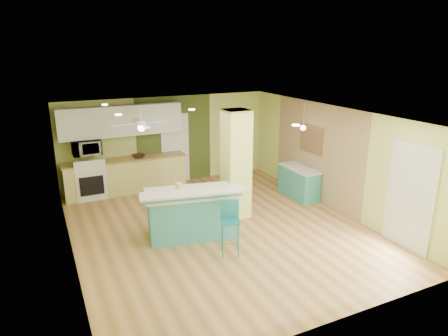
{
  "coord_description": "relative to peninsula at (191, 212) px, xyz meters",
  "views": [
    {
      "loc": [
        -3.33,
        -7.22,
        3.81
      ],
      "look_at": [
        0.3,
        0.4,
        1.24
      ],
      "focal_mm": 32.0,
      "sensor_mm": 36.0,
      "label": 1
    }
  ],
  "objects": [
    {
      "name": "upper_cabinets",
      "position": [
        -0.64,
        3.34,
        1.44
      ],
      "size": [
        3.2,
        0.34,
        0.8
      ],
      "primitive_type": "cube",
      "color": "silver",
      "rests_on": "wall_back"
    },
    {
      "name": "wall_decor",
      "position": [
        3.63,
        0.82,
        1.04
      ],
      "size": [
        0.03,
        0.9,
        0.7
      ],
      "primitive_type": "cube",
      "color": "brown",
      "rests_on": "wood_panel"
    },
    {
      "name": "wall_front",
      "position": [
        0.66,
        -3.49,
        0.74
      ],
      "size": [
        6.0,
        0.01,
        2.5
      ],
      "primitive_type": "cube",
      "color": "#C8D471",
      "rests_on": "floor"
    },
    {
      "name": "stove",
      "position": [
        -1.59,
        3.21,
        -0.05
      ],
      "size": [
        0.76,
        0.66,
        1.08
      ],
      "color": "white",
      "rests_on": "floor"
    },
    {
      "name": "wall_right",
      "position": [
        3.67,
        0.02,
        0.74
      ],
      "size": [
        0.01,
        7.0,
        2.5
      ],
      "primitive_type": "cube",
      "color": "#C8D471",
      "rests_on": "floor"
    },
    {
      "name": "ceiling",
      "position": [
        0.66,
        0.02,
        1.99
      ],
      "size": [
        6.0,
        7.0,
        0.01
      ],
      "primitive_type": "cube",
      "color": "white",
      "rests_on": "wall_back"
    },
    {
      "name": "microwave",
      "position": [
        -1.59,
        3.22,
        0.84
      ],
      "size": [
        0.7,
        0.48,
        0.39
      ],
      "primitive_type": "imported",
      "color": "silver",
      "rests_on": "wall_back"
    },
    {
      "name": "olive_accent",
      "position": [
        0.86,
        3.51,
        0.74
      ],
      "size": [
        2.2,
        0.02,
        2.5
      ],
      "primitive_type": "cube",
      "color": "#405020",
      "rests_on": "floor"
    },
    {
      "name": "wall_back",
      "position": [
        0.66,
        3.52,
        0.74
      ],
      "size": [
        6.0,
        0.01,
        2.5
      ],
      "primitive_type": "cube",
      "color": "#C8D471",
      "rests_on": "floor"
    },
    {
      "name": "canister",
      "position": [
        -0.19,
        0.16,
        0.54
      ],
      "size": [
        0.15,
        0.15,
        0.17
      ],
      "primitive_type": "cylinder",
      "color": "gold",
      "rests_on": "peninsula"
    },
    {
      "name": "side_counter",
      "position": [
        3.36,
        0.89,
        -0.11
      ],
      "size": [
        0.53,
        1.25,
        0.81
      ],
      "color": "teal",
      "rests_on": "floor"
    },
    {
      "name": "fruit_bowl",
      "position": [
        -0.28,
        3.19,
        0.47
      ],
      "size": [
        0.41,
        0.41,
        0.08
      ],
      "primitive_type": "imported",
      "rotation": [
        0.0,
        0.0,
        0.26
      ],
      "color": "#331D14",
      "rests_on": "kitchen_run"
    },
    {
      "name": "pendant_lamp",
      "position": [
        3.31,
        0.77,
        1.37
      ],
      "size": [
        0.14,
        0.14,
        0.69
      ],
      "color": "silver",
      "rests_on": "ceiling"
    },
    {
      "name": "peninsula",
      "position": [
        0.0,
        0.0,
        0.0
      ],
      "size": [
        2.13,
        1.45,
        1.11
      ],
      "rotation": [
        0.0,
        0.0,
        -0.19
      ],
      "color": "teal",
      "rests_on": "floor"
    },
    {
      "name": "french_door",
      "position": [
        3.63,
        -2.28,
        0.54
      ],
      "size": [
        0.04,
        1.08,
        2.1
      ],
      "primitive_type": "cube",
      "color": "silver",
      "rests_on": "floor"
    },
    {
      "name": "bar_stool",
      "position": [
        0.4,
        -1.01,
        0.2
      ],
      "size": [
        0.46,
        0.46,
        1.06
      ],
      "rotation": [
        0.0,
        0.0,
        -0.38
      ],
      "color": "teal",
      "rests_on": "floor"
    },
    {
      "name": "floor",
      "position": [
        0.66,
        0.02,
        -0.52
      ],
      "size": [
        6.0,
        7.0,
        0.01
      ],
      "primitive_type": "cube",
      "color": "#966334",
      "rests_on": "ground"
    },
    {
      "name": "kitchen_run",
      "position": [
        -0.64,
        3.22,
        -0.04
      ],
      "size": [
        3.25,
        0.63,
        0.94
      ],
      "color": "#D9CF71",
      "rests_on": "floor"
    },
    {
      "name": "column",
      "position": [
        1.31,
        0.52,
        0.74
      ],
      "size": [
        0.55,
        0.55,
        2.5
      ],
      "primitive_type": "cube",
      "color": "#D0D965",
      "rests_on": "floor"
    },
    {
      "name": "wood_panel",
      "position": [
        3.65,
        0.62,
        0.74
      ],
      "size": [
        0.02,
        3.4,
        2.5
      ],
      "primitive_type": "cube",
      "color": "#907252",
      "rests_on": "floor"
    },
    {
      "name": "ceiling_fan",
      "position": [
        -0.44,
        2.02,
        1.56
      ],
      "size": [
        1.41,
        1.41,
        0.61
      ],
      "color": "white",
      "rests_on": "ceiling"
    },
    {
      "name": "interior_door",
      "position": [
        0.86,
        3.48,
        0.49
      ],
      "size": [
        0.82,
        0.05,
        2.0
      ],
      "primitive_type": "cube",
      "color": "white",
      "rests_on": "floor"
    },
    {
      "name": "wall_left",
      "position": [
        -2.34,
        0.02,
        0.74
      ],
      "size": [
        0.01,
        7.0,
        2.5
      ],
      "primitive_type": "cube",
      "color": "#C8D471",
      "rests_on": "floor"
    }
  ]
}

